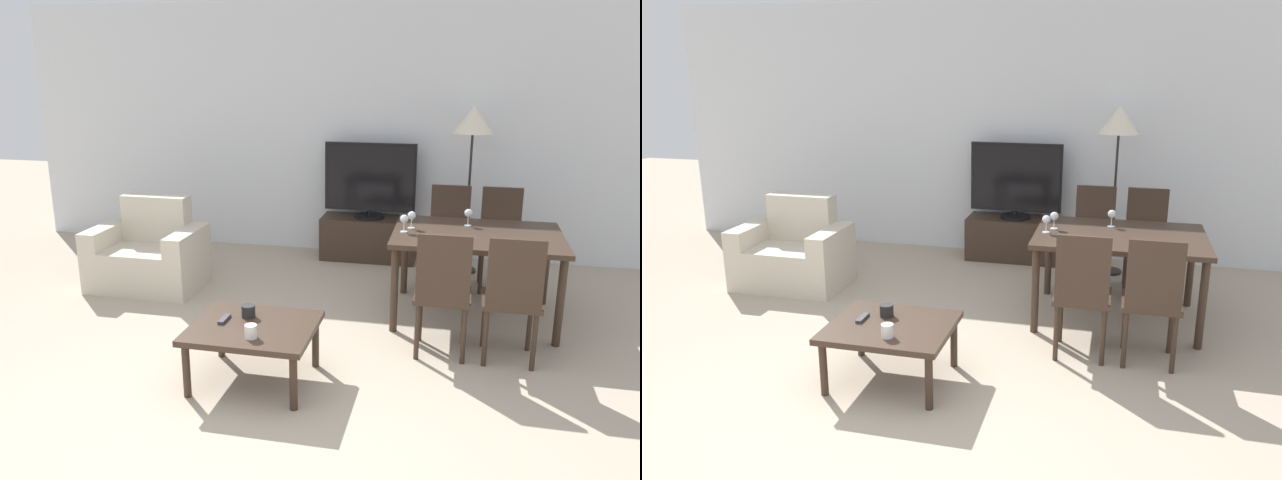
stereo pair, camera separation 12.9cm
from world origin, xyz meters
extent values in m
plane|color=tan|center=(0.00, 0.00, 0.00)|extent=(18.00, 18.00, 0.00)
cube|color=silver|center=(0.00, 3.81, 1.35)|extent=(7.46, 0.06, 2.70)
cube|color=beige|center=(-1.60, 2.18, 0.20)|extent=(0.64, 0.69, 0.39)
cube|color=beige|center=(-1.60, 2.42, 0.62)|extent=(0.64, 0.20, 0.44)
cube|color=beige|center=(-2.01, 2.18, 0.29)|extent=(0.18, 0.69, 0.57)
cube|color=beige|center=(-1.19, 2.18, 0.29)|extent=(0.18, 0.69, 0.57)
cube|color=#38281E|center=(0.30, 3.53, 0.23)|extent=(1.01, 0.42, 0.46)
cylinder|color=black|center=(0.30, 3.53, 0.47)|extent=(0.32, 0.32, 0.03)
cylinder|color=black|center=(0.30, 3.53, 0.51)|extent=(0.04, 0.04, 0.05)
cube|color=black|center=(0.30, 3.53, 0.90)|extent=(0.96, 0.04, 0.72)
cube|color=black|center=(0.30, 3.51, 0.90)|extent=(0.93, 0.01, 0.68)
cube|color=#38281E|center=(-0.04, 0.66, 0.38)|extent=(0.81, 0.70, 0.04)
cylinder|color=#38281E|center=(-0.39, 0.37, 0.18)|extent=(0.05, 0.05, 0.36)
cylinder|color=#38281E|center=(0.31, 0.37, 0.18)|extent=(0.05, 0.05, 0.36)
cylinder|color=#38281E|center=(-0.39, 0.95, 0.18)|extent=(0.05, 0.05, 0.36)
cylinder|color=#38281E|center=(0.31, 0.95, 0.18)|extent=(0.05, 0.05, 0.36)
cube|color=#38281E|center=(1.39, 2.11, 0.71)|extent=(1.34, 1.00, 0.04)
cylinder|color=#38281E|center=(0.78, 1.67, 0.34)|extent=(0.06, 0.06, 0.69)
cylinder|color=#38281E|center=(2.00, 1.67, 0.34)|extent=(0.06, 0.06, 0.69)
cylinder|color=#38281E|center=(0.78, 2.55, 0.34)|extent=(0.06, 0.06, 0.69)
cylinder|color=#38281E|center=(2.00, 2.55, 0.34)|extent=(0.06, 0.06, 0.69)
cube|color=#38281E|center=(1.15, 1.38, 0.44)|extent=(0.40, 0.40, 0.04)
cylinder|color=#38281E|center=(0.99, 1.54, 0.21)|extent=(0.04, 0.04, 0.42)
cylinder|color=#38281E|center=(1.31, 1.54, 0.21)|extent=(0.04, 0.04, 0.42)
cylinder|color=#38281E|center=(0.99, 1.22, 0.21)|extent=(0.04, 0.04, 0.42)
cylinder|color=#38281E|center=(1.31, 1.22, 0.21)|extent=(0.04, 0.04, 0.42)
cube|color=#38281E|center=(1.15, 1.20, 0.70)|extent=(0.37, 0.04, 0.48)
cube|color=#38281E|center=(1.62, 2.84, 0.44)|extent=(0.40, 0.40, 0.04)
cylinder|color=#38281E|center=(1.46, 2.68, 0.21)|extent=(0.04, 0.04, 0.42)
cylinder|color=#38281E|center=(1.79, 2.68, 0.21)|extent=(0.04, 0.04, 0.42)
cylinder|color=#38281E|center=(1.46, 3.00, 0.21)|extent=(0.04, 0.04, 0.42)
cylinder|color=#38281E|center=(1.79, 3.00, 0.21)|extent=(0.04, 0.04, 0.42)
cube|color=#38281E|center=(1.62, 3.02, 0.70)|extent=(0.37, 0.04, 0.48)
cube|color=#38281E|center=(1.62, 1.38, 0.44)|extent=(0.40, 0.40, 0.04)
cylinder|color=#38281E|center=(1.46, 1.54, 0.21)|extent=(0.04, 0.04, 0.42)
cylinder|color=#38281E|center=(1.79, 1.54, 0.21)|extent=(0.04, 0.04, 0.42)
cylinder|color=#38281E|center=(1.46, 1.22, 0.21)|extent=(0.04, 0.04, 0.42)
cylinder|color=#38281E|center=(1.79, 1.22, 0.21)|extent=(0.04, 0.04, 0.42)
cube|color=#38281E|center=(1.62, 1.20, 0.70)|extent=(0.37, 0.04, 0.48)
cube|color=#38281E|center=(1.15, 2.84, 0.44)|extent=(0.40, 0.40, 0.04)
cylinder|color=#38281E|center=(0.99, 2.68, 0.21)|extent=(0.04, 0.04, 0.42)
cylinder|color=#38281E|center=(1.31, 2.68, 0.21)|extent=(0.04, 0.04, 0.42)
cylinder|color=#38281E|center=(0.99, 3.00, 0.21)|extent=(0.04, 0.04, 0.42)
cylinder|color=#38281E|center=(1.31, 3.00, 0.21)|extent=(0.04, 0.04, 0.42)
cube|color=#38281E|center=(1.15, 3.02, 0.70)|extent=(0.37, 0.04, 0.48)
cylinder|color=black|center=(1.32, 3.32, 0.01)|extent=(0.24, 0.24, 0.02)
cylinder|color=black|center=(1.32, 3.32, 0.71)|extent=(0.02, 0.02, 1.38)
cone|color=beige|center=(1.32, 3.32, 1.53)|extent=(0.38, 0.38, 0.26)
cube|color=#38383D|center=(-0.25, 0.69, 0.41)|extent=(0.04, 0.15, 0.02)
cylinder|color=black|center=(-0.11, 0.78, 0.44)|extent=(0.09, 0.09, 0.08)
cylinder|color=white|center=(0.01, 0.47, 0.44)|extent=(0.08, 0.08, 0.09)
cylinder|color=silver|center=(0.80, 2.00, 0.73)|extent=(0.06, 0.06, 0.01)
cylinder|color=silver|center=(0.80, 2.00, 0.77)|extent=(0.01, 0.01, 0.07)
sphere|color=silver|center=(0.80, 2.00, 0.84)|extent=(0.07, 0.07, 0.07)
cylinder|color=silver|center=(1.31, 2.33, 0.73)|extent=(0.06, 0.06, 0.01)
cylinder|color=silver|center=(1.31, 2.33, 0.77)|extent=(0.01, 0.01, 0.07)
sphere|color=silver|center=(1.31, 2.33, 0.84)|extent=(0.07, 0.07, 0.07)
cylinder|color=silver|center=(0.85, 2.14, 0.73)|extent=(0.06, 0.06, 0.01)
cylinder|color=silver|center=(0.85, 2.14, 0.77)|extent=(0.01, 0.01, 0.07)
sphere|color=silver|center=(0.85, 2.14, 0.84)|extent=(0.07, 0.07, 0.07)
camera|label=1|loc=(1.22, -2.91, 2.04)|focal=35.00mm
camera|label=2|loc=(1.35, -2.88, 2.04)|focal=35.00mm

